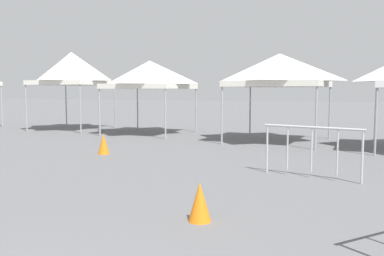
{
  "coord_description": "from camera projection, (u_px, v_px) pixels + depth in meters",
  "views": [
    {
      "loc": [
        2.13,
        -0.82,
        1.8
      ],
      "look_at": [
        0.1,
        4.3,
        1.3
      ],
      "focal_mm": 38.27,
      "sensor_mm": 36.0,
      "label": 1
    }
  ],
  "objects": [
    {
      "name": "traffic_cone_near_barrier",
      "position": [
        104.0,
        144.0,
        11.64
      ],
      "size": [
        0.32,
        0.32,
        0.58
      ],
      "primitive_type": "cone",
      "color": "orange",
      "rests_on": "ground"
    },
    {
      "name": "crowd_barrier_near_person",
      "position": [
        312.0,
        142.0,
        8.43
      ],
      "size": [
        2.05,
        0.55,
        1.08
      ],
      "color": "#B7BABF",
      "rests_on": "ground"
    },
    {
      "name": "traffic_cone_lot_center",
      "position": [
        200.0,
        202.0,
        5.64
      ],
      "size": [
        0.32,
        0.32,
        0.55
      ],
      "primitive_type": "cone",
      "color": "orange",
      "rests_on": "ground"
    },
    {
      "name": "canopy_tent_right_of_center",
      "position": [
        72.0,
        69.0,
        18.88
      ],
      "size": [
        3.08,
        3.08,
        3.57
      ],
      "color": "#9E9EA3",
      "rests_on": "ground"
    },
    {
      "name": "canopy_tent_center",
      "position": [
        150.0,
        75.0,
        16.93
      ],
      "size": [
        3.17,
        3.17,
        3.04
      ],
      "color": "#9E9EA3",
      "rests_on": "ground"
    },
    {
      "name": "canopy_tent_far_left",
      "position": [
        279.0,
        70.0,
        14.31
      ],
      "size": [
        3.45,
        3.45,
        3.09
      ],
      "color": "#9E9EA3",
      "rests_on": "ground"
    }
  ]
}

